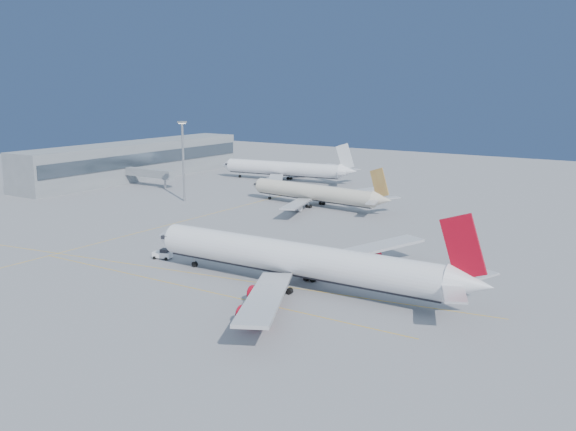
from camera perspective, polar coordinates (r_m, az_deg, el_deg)
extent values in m
plane|color=slate|center=(138.63, -5.79, -4.67)|extent=(500.00, 500.00, 0.00)
cube|color=gray|center=(275.74, -13.39, 4.80)|extent=(18.00, 110.00, 15.00)
cube|color=#3F4C59|center=(269.00, -12.05, 5.01)|extent=(0.40, 107.80, 5.00)
cube|color=gray|center=(252.77, -12.36, 3.72)|extent=(22.00, 3.00, 3.00)
cylinder|color=gray|center=(246.84, -10.87, 2.99)|extent=(0.70, 0.70, 5.20)
cube|color=gray|center=(245.09, -10.55, 3.55)|extent=(3.20, 3.60, 3.40)
cube|color=#ECAD0D|center=(125.34, -8.04, -6.50)|extent=(90.00, 0.18, 0.02)
cube|color=#ECAD0D|center=(134.23, -7.40, -5.26)|extent=(118.86, 16.88, 0.02)
cube|color=#ECAD0D|center=(186.11, -9.58, -0.56)|extent=(0.18, 140.00, 0.02)
cylinder|color=white|center=(124.25, 0.50, -3.81)|extent=(61.39, 7.24, 6.35)
cone|color=white|center=(143.91, -10.75, -1.87)|extent=(5.02, 6.42, 6.35)
cone|color=white|center=(110.57, 15.95, -5.88)|extent=(7.75, 6.14, 6.03)
cube|color=black|center=(142.37, -10.15, -1.72)|extent=(1.84, 6.06, 0.77)
cube|color=#B7B7BC|center=(107.63, -2.00, -7.25)|extent=(19.36, 30.87, 0.60)
cube|color=#B7B7BC|center=(137.18, 6.41, -3.15)|extent=(18.60, 31.13, 0.60)
cube|color=#A70719|center=(109.38, 15.30, -2.70)|extent=(8.43, 0.61, 11.58)
cylinder|color=gray|center=(139.69, -8.31, -3.82)|extent=(0.26, 0.26, 2.52)
cylinder|color=black|center=(140.03, -8.29, -4.31)|extent=(1.22, 0.78, 1.20)
cylinder|color=gray|center=(121.14, -0.18, -6.11)|extent=(0.35, 0.35, 2.52)
cylinder|color=black|center=(121.53, -0.18, -6.67)|extent=(1.22, 1.00, 1.20)
cylinder|color=gray|center=(128.46, 1.98, -5.08)|extent=(0.35, 0.35, 2.52)
cylinder|color=black|center=(128.83, 1.98, -5.61)|extent=(1.22, 1.00, 1.20)
cylinder|color=#A70719|center=(115.12, -2.22, -7.06)|extent=(5.29, 2.81, 2.74)
cylinder|color=#A70719|center=(105.26, -3.08, -8.89)|extent=(5.29, 2.81, 2.74)
cylinder|color=#A70719|center=(134.77, 3.63, -4.27)|extent=(5.29, 2.81, 2.74)
cylinder|color=#A70719|center=(140.95, 7.16, -3.63)|extent=(5.29, 2.81, 2.74)
cylinder|color=beige|center=(206.73, 2.27, 2.08)|extent=(46.05, 10.23, 5.02)
cone|color=beige|center=(222.51, -2.81, 2.76)|extent=(4.51, 5.44, 5.02)
cone|color=beige|center=(192.17, 8.42, 1.40)|extent=(6.67, 5.44, 4.77)
cube|color=black|center=(221.31, -2.50, 2.85)|extent=(1.95, 4.90, 0.62)
cube|color=#B7B7BC|center=(193.68, 0.77, 1.03)|extent=(12.47, 24.75, 0.48)
cube|color=#B7B7BC|center=(215.55, 5.40, 2.06)|extent=(17.09, 23.21, 0.48)
cube|color=#A7833E|center=(192.05, 8.13, 2.88)|extent=(6.77, 1.17, 9.31)
cylinder|color=gray|center=(219.00, -1.64, 1.82)|extent=(0.21, 0.21, 2.02)
cylinder|color=black|center=(219.18, -1.64, 1.56)|extent=(1.03, 0.72, 0.97)
cylinder|color=gray|center=(203.95, 1.84, 1.09)|extent=(0.28, 0.28, 2.02)
cylinder|color=black|center=(204.13, 1.84, 0.81)|extent=(1.05, 0.90, 0.97)
cylinder|color=gray|center=(209.53, 3.05, 1.36)|extent=(0.28, 0.28, 2.02)
cylinder|color=black|center=(209.71, 3.04, 1.09)|extent=(1.05, 0.90, 0.97)
cylinder|color=#B7B7BC|center=(197.43, 0.65, 0.74)|extent=(4.45, 2.67, 2.20)
cylinder|color=#B7B7BC|center=(215.25, 4.47, 1.62)|extent=(4.45, 2.67, 2.20)
cylinder|color=white|center=(261.20, -0.45, 4.21)|extent=(50.03, 11.49, 5.57)
cone|color=white|center=(274.35, -5.52, 4.51)|extent=(5.11, 6.07, 5.57)
cone|color=white|center=(249.76, 5.38, 3.96)|extent=(7.55, 6.09, 5.29)
cube|color=black|center=(273.29, -5.18, 4.62)|extent=(2.21, 5.44, 0.70)
cube|color=#B7B7BC|center=(246.04, -1.08, 3.39)|extent=(18.88, 25.33, 0.55)
cube|color=#B7B7BC|center=(272.95, 1.84, 4.20)|extent=(13.63, 27.05, 0.55)
cube|color=silver|center=(249.62, 5.08, 5.23)|extent=(7.65, 1.36, 10.52)
cylinder|color=gray|center=(271.36, -4.30, 3.74)|extent=(0.24, 0.24, 2.29)
cylinder|color=black|center=(271.52, -4.30, 3.50)|extent=(1.17, 0.82, 1.09)
cylinder|color=gray|center=(257.70, -0.65, 3.35)|extent=(0.32, 0.32, 2.29)
cylinder|color=black|center=(257.87, -0.65, 3.10)|extent=(1.19, 1.02, 1.09)
cylinder|color=gray|center=(264.75, 0.13, 3.57)|extent=(0.32, 0.32, 2.29)
cylinder|color=black|center=(264.91, 0.13, 3.33)|extent=(1.19, 1.02, 1.09)
cylinder|color=#B7B7BC|center=(249.95, -1.37, 3.09)|extent=(5.04, 3.04, 2.49)
cylinder|color=#B7B7BC|center=(271.95, 1.06, 3.78)|extent=(5.04, 3.04, 2.49)
cube|color=white|center=(147.69, -11.10, -3.43)|extent=(4.61, 3.16, 1.26)
cube|color=black|center=(147.16, -10.90, -3.10)|extent=(2.10, 2.17, 0.94)
cylinder|color=black|center=(147.61, -11.80, -3.70)|extent=(0.81, 0.55, 0.73)
cylinder|color=black|center=(149.46, -11.39, -3.50)|extent=(0.81, 0.55, 0.73)
cylinder|color=black|center=(146.23, -10.79, -3.81)|extent=(0.81, 0.55, 0.73)
cylinder|color=black|center=(148.10, -10.39, -3.60)|extent=(0.81, 0.55, 0.73)
cylinder|color=gray|center=(216.91, -9.29, 4.68)|extent=(0.73, 0.73, 26.24)
cube|color=gray|center=(215.74, -9.40, 8.20)|extent=(2.31, 2.31, 0.52)
cube|color=white|center=(215.77, -9.40, 8.08)|extent=(1.68, 1.68, 0.26)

